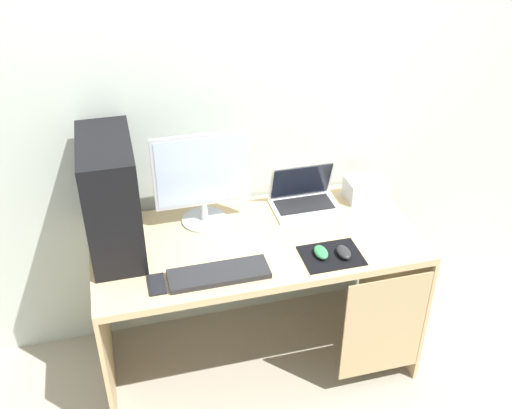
{
  "coord_description": "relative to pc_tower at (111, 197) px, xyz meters",
  "views": [
    {
      "loc": [
        -0.56,
        -2.13,
        2.35
      ],
      "look_at": [
        0.0,
        0.0,
        0.93
      ],
      "focal_mm": 42.07,
      "sensor_mm": 36.0,
      "label": 1
    }
  ],
  "objects": [
    {
      "name": "mouse_right",
      "position": [
        0.94,
        -0.32,
        -0.24
      ],
      "size": [
        0.06,
        0.1,
        0.03
      ],
      "primitive_type": "ellipsoid",
      "color": "#232326",
      "rests_on": "mousepad"
    },
    {
      "name": "monitor",
      "position": [
        0.4,
        0.1,
        -0.03
      ],
      "size": [
        0.44,
        0.21,
        0.46
      ],
      "color": "#B7BCC6",
      "rests_on": "desk"
    },
    {
      "name": "pc_tower",
      "position": [
        0.0,
        0.0,
        0.0
      ],
      "size": [
        0.22,
        0.47,
        0.52
      ],
      "primitive_type": "cube",
      "color": "black",
      "rests_on": "desk"
    },
    {
      "name": "mousepad",
      "position": [
        0.89,
        -0.3,
        -0.26
      ],
      "size": [
        0.26,
        0.2,
        0.0
      ],
      "primitive_type": "cube",
      "color": "black",
      "rests_on": "desk"
    },
    {
      "name": "laptop",
      "position": [
        0.9,
        0.11,
        -0.21
      ],
      "size": [
        0.32,
        0.22,
        0.22
      ],
      "color": "white",
      "rests_on": "desk"
    },
    {
      "name": "desk",
      "position": [
        0.62,
        -0.1,
        -0.41
      ],
      "size": [
        1.47,
        0.7,
        0.75
      ],
      "color": "tan",
      "rests_on": "ground_plane"
    },
    {
      "name": "wall_back",
      "position": [
        0.61,
        0.3,
        0.29
      ],
      "size": [
        4.0,
        0.05,
        2.6
      ],
      "color": "beige",
      "rests_on": "ground_plane"
    },
    {
      "name": "cell_phone",
      "position": [
        0.13,
        -0.31,
        -0.25
      ],
      "size": [
        0.07,
        0.13,
        0.01
      ],
      "primitive_type": "cube",
      "color": "black",
      "rests_on": "desk"
    },
    {
      "name": "ground_plane",
      "position": [
        0.61,
        -0.09,
        -1.01
      ],
      "size": [
        8.0,
        8.0,
        0.0
      ],
      "primitive_type": "plane",
      "color": "#9E9384"
    },
    {
      "name": "mouse_left",
      "position": [
        0.84,
        -0.29,
        -0.24
      ],
      "size": [
        0.06,
        0.1,
        0.03
      ],
      "primitive_type": "ellipsoid",
      "color": "#338C4C",
      "rests_on": "mousepad"
    },
    {
      "name": "projector",
      "position": [
        1.22,
        0.1,
        -0.21
      ],
      "size": [
        0.2,
        0.14,
        0.11
      ],
      "primitive_type": "cube",
      "color": "silver",
      "rests_on": "desk"
    },
    {
      "name": "keyboard",
      "position": [
        0.39,
        -0.31,
        -0.25
      ],
      "size": [
        0.42,
        0.14,
        0.02
      ],
      "primitive_type": "cube",
      "color": "#232326",
      "rests_on": "desk"
    }
  ]
}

